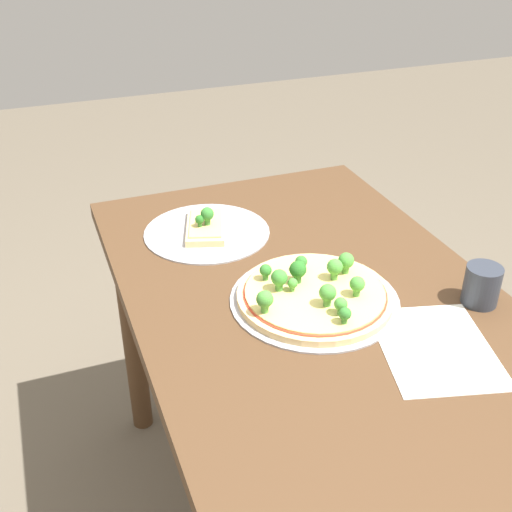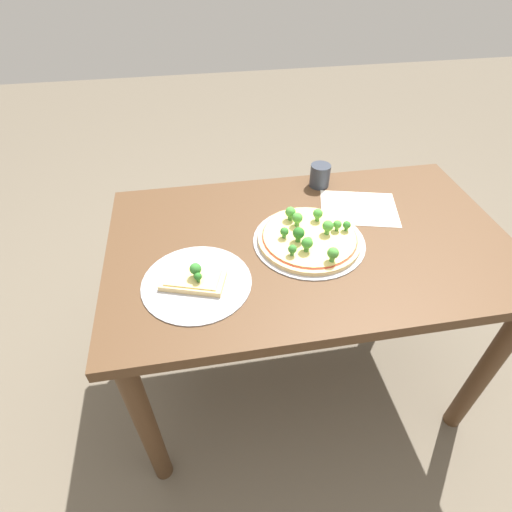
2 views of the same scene
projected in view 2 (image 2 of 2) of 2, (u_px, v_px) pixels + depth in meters
ground_plane at (295, 372)px, 1.71m from camera, size 8.00×8.00×0.00m
dining_table at (307, 264)px, 1.29m from camera, size 1.22×0.74×0.74m
pizza_tray_whole at (309, 238)px, 1.20m from camera, size 0.34×0.34×0.07m
pizza_tray_slice at (195, 281)px, 1.07m from camera, size 0.30×0.30×0.07m
drinking_cup at (320, 176)px, 1.42m from camera, size 0.07×0.07×0.08m
paper_menu at (359, 208)px, 1.34m from camera, size 0.29×0.25×0.00m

